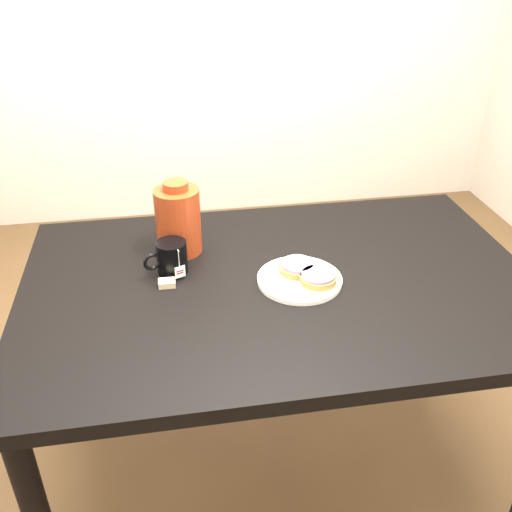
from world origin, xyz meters
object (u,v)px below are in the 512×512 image
table (279,304)px  mug (171,257)px  bagel_front (318,278)px  bagel_back (297,267)px  plate (300,279)px  bagel_package (178,220)px  teabag_pouch (167,283)px

table → mug: 0.33m
table → bagel_front: bearing=-25.7°
bagel_back → plate: bearing=-92.8°
bagel_back → bagel_package: size_ratio=0.65×
plate → teabag_pouch: size_ratio=5.12×
table → bagel_front: (0.09, -0.05, 0.11)m
table → bagel_back: bagel_back is taller
table → teabag_pouch: bearing=176.2°
table → bagel_package: (-0.26, 0.21, 0.19)m
plate → bagel_back: 0.04m
table → bagel_back: size_ratio=9.77×
plate → bagel_package: 0.39m
bagel_front → bagel_back: bearing=124.2°
bagel_front → bagel_package: 0.44m
bagel_front → mug: bearing=160.7°
bagel_front → teabag_pouch: bagel_front is taller
table → plate: plate is taller
mug → bagel_package: bagel_package is taller
bagel_front → bagel_package: bearing=144.6°
table → plate: bearing=-20.2°
mug → table: bearing=-39.6°
table → bagel_front: 0.15m
mug → bagel_package: (0.03, 0.12, 0.05)m
bagel_front → bagel_package: (-0.35, 0.25, 0.08)m
plate → teabag_pouch: (-0.36, 0.04, 0.00)m
plate → mug: (-0.34, 0.11, 0.04)m
bagel_back → bagel_front: (0.04, -0.06, 0.00)m
bagel_back → bagel_package: bagel_package is taller
table → mug: size_ratio=10.37×
plate → mug: size_ratio=1.71×
bagel_back → teabag_pouch: bearing=179.5°
bagel_back → teabag_pouch: (-0.36, 0.00, -0.02)m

